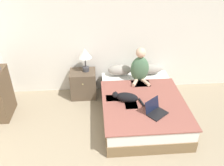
{
  "coord_description": "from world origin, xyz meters",
  "views": [
    {
      "loc": [
        -0.68,
        -1.33,
        2.92
      ],
      "look_at": [
        -0.4,
        2.13,
        0.8
      ],
      "focal_mm": 38.0,
      "sensor_mm": 36.0,
      "label": 1
    }
  ],
  "objects_px": {
    "nightstand": "(83,84)",
    "table_lamp": "(85,55)",
    "pillow_near": "(120,70)",
    "laptop_open": "(156,111)",
    "bookshelf": "(1,94)",
    "person_sitting": "(140,67)",
    "pillow_far": "(150,69)",
    "cat_tabby": "(126,97)",
    "bed": "(141,106)"
  },
  "relations": [
    {
      "from": "pillow_far",
      "to": "bed",
      "type": "bearing_deg",
      "value": -110.75
    },
    {
      "from": "bed",
      "to": "cat_tabby",
      "type": "xyz_separation_m",
      "value": [
        -0.32,
        -0.12,
        0.31
      ]
    },
    {
      "from": "pillow_near",
      "to": "laptop_open",
      "type": "height_order",
      "value": "laptop_open"
    },
    {
      "from": "person_sitting",
      "to": "bookshelf",
      "type": "xyz_separation_m",
      "value": [
        -2.63,
        -0.32,
        -0.28
      ]
    },
    {
      "from": "pillow_near",
      "to": "bookshelf",
      "type": "bearing_deg",
      "value": -165.2
    },
    {
      "from": "bed",
      "to": "laptop_open",
      "type": "height_order",
      "value": "laptop_open"
    },
    {
      "from": "pillow_far",
      "to": "cat_tabby",
      "type": "distance_m",
      "value": 1.16
    },
    {
      "from": "pillow_near",
      "to": "cat_tabby",
      "type": "xyz_separation_m",
      "value": [
        0.0,
        -0.97,
        -0.02
      ]
    },
    {
      "from": "laptop_open",
      "to": "table_lamp",
      "type": "distance_m",
      "value": 1.8
    },
    {
      "from": "pillow_near",
      "to": "laptop_open",
      "type": "bearing_deg",
      "value": -71.65
    },
    {
      "from": "pillow_far",
      "to": "laptop_open",
      "type": "relative_size",
      "value": 1.19
    },
    {
      "from": "person_sitting",
      "to": "laptop_open",
      "type": "bearing_deg",
      "value": -85.48
    },
    {
      "from": "nightstand",
      "to": "table_lamp",
      "type": "xyz_separation_m",
      "value": [
        0.07,
        0.03,
        0.65
      ]
    },
    {
      "from": "bed",
      "to": "laptop_open",
      "type": "bearing_deg",
      "value": -75.81
    },
    {
      "from": "laptop_open",
      "to": "table_lamp",
      "type": "height_order",
      "value": "table_lamp"
    },
    {
      "from": "table_lamp",
      "to": "bookshelf",
      "type": "bearing_deg",
      "value": -160.12
    },
    {
      "from": "laptop_open",
      "to": "nightstand",
      "type": "bearing_deg",
      "value": 96.07
    },
    {
      "from": "pillow_near",
      "to": "bookshelf",
      "type": "height_order",
      "value": "bookshelf"
    },
    {
      "from": "laptop_open",
      "to": "table_lamp",
      "type": "xyz_separation_m",
      "value": [
        -1.16,
        1.31,
        0.45
      ]
    },
    {
      "from": "bed",
      "to": "pillow_far",
      "type": "relative_size",
      "value": 3.96
    },
    {
      "from": "laptop_open",
      "to": "person_sitting",
      "type": "bearing_deg",
      "value": 56.68
    },
    {
      "from": "cat_tabby",
      "to": "laptop_open",
      "type": "height_order",
      "value": "laptop_open"
    },
    {
      "from": "bed",
      "to": "person_sitting",
      "type": "height_order",
      "value": "person_sitting"
    },
    {
      "from": "cat_tabby",
      "to": "nightstand",
      "type": "height_order",
      "value": "cat_tabby"
    },
    {
      "from": "bed",
      "to": "bookshelf",
      "type": "relative_size",
      "value": 2.1
    },
    {
      "from": "bed",
      "to": "person_sitting",
      "type": "xyz_separation_m",
      "value": [
        0.04,
        0.57,
        0.53
      ]
    },
    {
      "from": "pillow_near",
      "to": "table_lamp",
      "type": "height_order",
      "value": "table_lamp"
    },
    {
      "from": "bed",
      "to": "table_lamp",
      "type": "relative_size",
      "value": 4.03
    },
    {
      "from": "bed",
      "to": "bookshelf",
      "type": "height_order",
      "value": "bookshelf"
    },
    {
      "from": "pillow_near",
      "to": "person_sitting",
      "type": "distance_m",
      "value": 0.5
    },
    {
      "from": "person_sitting",
      "to": "cat_tabby",
      "type": "bearing_deg",
      "value": -117.3
    },
    {
      "from": "cat_tabby",
      "to": "table_lamp",
      "type": "height_order",
      "value": "table_lamp"
    },
    {
      "from": "person_sitting",
      "to": "laptop_open",
      "type": "distance_m",
      "value": 1.1
    },
    {
      "from": "cat_tabby",
      "to": "table_lamp",
      "type": "relative_size",
      "value": 1.11
    },
    {
      "from": "cat_tabby",
      "to": "table_lamp",
      "type": "bearing_deg",
      "value": -35.69
    },
    {
      "from": "nightstand",
      "to": "laptop_open",
      "type": "bearing_deg",
      "value": -46.09
    },
    {
      "from": "table_lamp",
      "to": "laptop_open",
      "type": "bearing_deg",
      "value": -48.51
    },
    {
      "from": "cat_tabby",
      "to": "bookshelf",
      "type": "bearing_deg",
      "value": 7.55
    },
    {
      "from": "pillow_far",
      "to": "table_lamp",
      "type": "distance_m",
      "value": 1.41
    },
    {
      "from": "pillow_far",
      "to": "cat_tabby",
      "type": "height_order",
      "value": "pillow_far"
    },
    {
      "from": "pillow_far",
      "to": "laptop_open",
      "type": "xyz_separation_m",
      "value": [
        -0.19,
        -1.34,
        -0.06
      ]
    },
    {
      "from": "laptop_open",
      "to": "bookshelf",
      "type": "relative_size",
      "value": 0.44
    },
    {
      "from": "laptop_open",
      "to": "pillow_near",
      "type": "bearing_deg",
      "value": 70.51
    },
    {
      "from": "person_sitting",
      "to": "nightstand",
      "type": "distance_m",
      "value": 1.25
    },
    {
      "from": "cat_tabby",
      "to": "person_sitting",
      "type": "bearing_deg",
      "value": -100.42
    },
    {
      "from": "nightstand",
      "to": "bookshelf",
      "type": "xyz_separation_m",
      "value": [
        -1.49,
        -0.53,
        0.18
      ]
    },
    {
      "from": "nightstand",
      "to": "pillow_near",
      "type": "bearing_deg",
      "value": 5.22
    },
    {
      "from": "laptop_open",
      "to": "nightstand",
      "type": "height_order",
      "value": "laptop_open"
    },
    {
      "from": "pillow_near",
      "to": "person_sitting",
      "type": "xyz_separation_m",
      "value": [
        0.36,
        -0.28,
        0.19
      ]
    },
    {
      "from": "pillow_far",
      "to": "person_sitting",
      "type": "distance_m",
      "value": 0.44
    }
  ]
}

